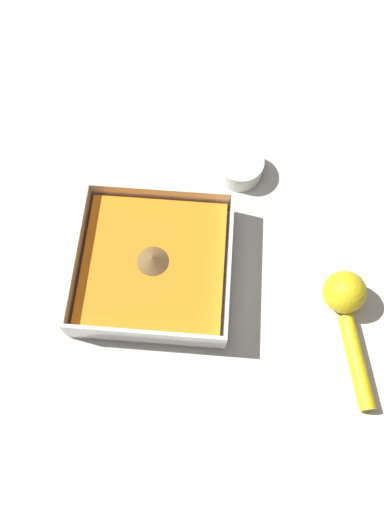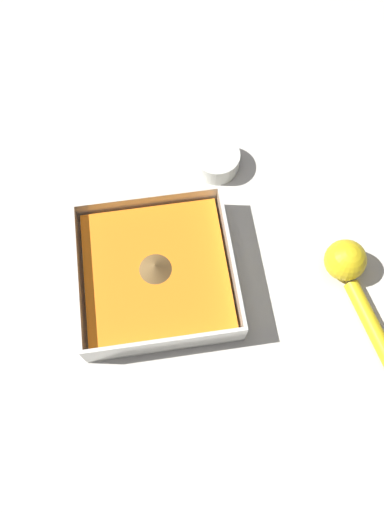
% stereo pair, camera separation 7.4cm
% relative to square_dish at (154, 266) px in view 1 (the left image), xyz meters
% --- Properties ---
extents(ground_plane, '(4.00, 4.00, 0.00)m').
position_rel_square_dish_xyz_m(ground_plane, '(0.01, -0.01, -0.02)').
color(ground_plane, beige).
extents(square_dish, '(0.26, 0.26, 0.07)m').
position_rel_square_dish_xyz_m(square_dish, '(0.00, 0.00, 0.00)').
color(square_dish, silver).
rests_on(square_dish, ground_plane).
extents(spice_bowl, '(0.09, 0.09, 0.04)m').
position_rel_square_dish_xyz_m(spice_bowl, '(0.21, -0.14, -0.01)').
color(spice_bowl, silver).
rests_on(spice_bowl, ground_plane).
extents(lemon_squeezer, '(0.22, 0.08, 0.07)m').
position_rel_square_dish_xyz_m(lemon_squeezer, '(-0.05, -0.32, 0.01)').
color(lemon_squeezer, yellow).
rests_on(lemon_squeezer, ground_plane).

